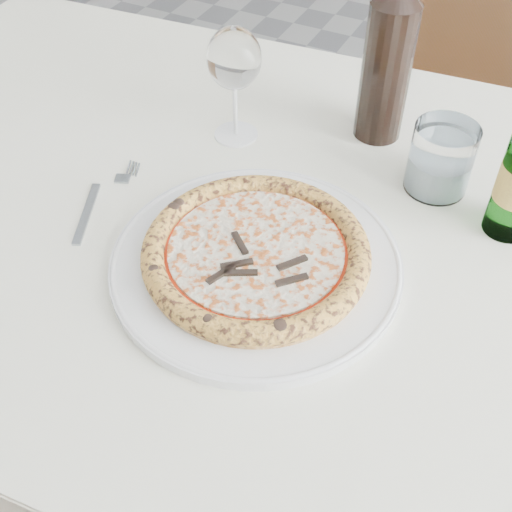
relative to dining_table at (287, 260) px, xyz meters
The scene contains 9 objects.
floor 0.69m from the dining_table, 144.50° to the right, with size 5.00×6.00×0.02m, color slate.
dining_table is the anchor object (origin of this frame).
chair_far 0.80m from the dining_table, 88.92° to the left, with size 0.44×0.44×0.93m.
plate 0.13m from the dining_table, 90.00° to the right, with size 0.37×0.37×0.02m.
pizza 0.15m from the dining_table, 90.00° to the right, with size 0.29×0.29×0.03m.
fork 0.28m from the dining_table, 160.94° to the right, with size 0.06×0.17×0.00m.
wine_glass 0.30m from the dining_table, 138.03° to the left, with size 0.08×0.08×0.18m.
tumbler 0.26m from the dining_table, 45.22° to the left, with size 0.09×0.09×0.10m.
wine_bottle 0.33m from the dining_table, 81.24° to the left, with size 0.07×0.07×0.30m.
Camera 1 is at (0.28, -0.58, 1.35)m, focal length 45.00 mm.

